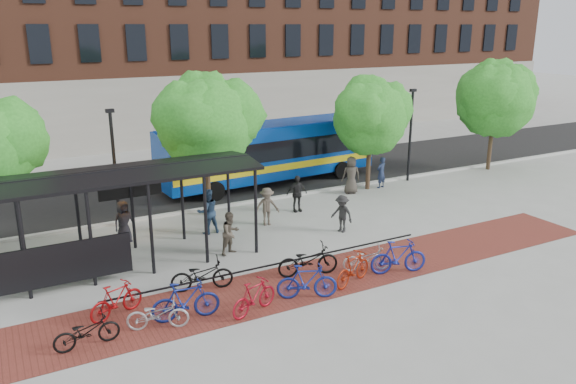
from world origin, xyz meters
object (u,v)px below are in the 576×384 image
bike_2 (158,314)px  bike_10 (367,258)px  pedestrian_6 (351,175)px  pedestrian_9 (342,214)px  tree_c (371,113)px  bike_0 (87,331)px  bike_1 (116,300)px  tree_d (496,95)px  bike_3 (186,301)px  bike_5 (254,297)px  bike_4 (202,275)px  lamp_post_left (115,165)px  pedestrian_4 (297,194)px  bus (270,149)px  pedestrian_0 (124,221)px  tree_b (207,118)px  pedestrian_8 (231,233)px  pedestrian_7 (381,172)px  bike_11 (398,257)px  lamp_post_right (410,132)px  pedestrian_2 (208,211)px  bus_shelter (106,186)px  bike_7 (307,282)px  bike_8 (308,260)px  bike_9 (353,269)px  pedestrian_3 (267,207)px

bike_2 → bike_10: bearing=-67.6°
pedestrian_6 → pedestrian_9: pedestrian_6 is taller
tree_c → pedestrian_9: bearing=-135.5°
bike_0 → bike_1: bike_1 is taller
tree_d → bike_3: bearing=-158.1°
bike_5 → bike_10: bike_5 is taller
bike_4 → pedestrian_6: (10.67, 6.94, 0.43)m
lamp_post_left → bike_2: (-0.92, -9.26, -2.28)m
tree_c → pedestrian_4: 6.37m
tree_d → bus: bearing=165.5°
pedestrian_0 → tree_c: bearing=-7.7°
tree_b → pedestrian_8: size_ratio=3.87×
tree_d → pedestrian_7: bearing=-178.6°
bus → bike_2: size_ratio=7.06×
tree_c → pedestrian_6: tree_c is taller
bike_11 → bike_1: bearing=97.2°
bike_5 → pedestrian_9: pedestrian_9 is taller
lamp_post_right → bike_3: (-16.04, -9.13, -2.13)m
tree_d → pedestrian_2: tree_d is taller
pedestrian_9 → bike_4: bearing=-91.8°
bike_11 → pedestrian_4: 7.72m
bus_shelter → tree_c: 14.77m
bike_2 → pedestrian_2: bearing=-12.0°
tree_b → bike_7: (-0.30, -9.42, -3.87)m
tree_d → pedestrian_4: 14.83m
bike_7 → pedestrian_4: 8.81m
bus → bike_3: 15.26m
bike_8 → pedestrian_2: bearing=29.2°
tree_c → bike_4: (-12.03, -7.24, -3.52)m
bike_7 → pedestrian_0: pedestrian_0 is taller
bus → bike_0: bus is taller
pedestrian_6 → bike_2: bearing=51.8°
bike_1 → bike_8: (6.50, -0.22, 0.02)m
bike_9 → pedestrian_2: (-2.59, 6.90, 0.40)m
bike_8 → bike_1: bearing=101.5°
tree_c → bike_8: bearing=-136.6°
bike_10 → pedestrian_2: bearing=49.2°
bike_8 → pedestrian_3: bearing=2.3°
lamp_post_right → pedestrian_7: 2.98m
bike_11 → pedestrian_8: bearing=62.0°
lamp_post_left → bike_3: 9.38m
bike_4 → pedestrian_6: bearing=-44.1°
bus → bike_9: size_ratio=6.74×
bike_7 → pedestrian_9: (4.35, 4.57, 0.22)m
bike_3 → bike_9: (5.73, -0.35, -0.05)m
lamp_post_right → bike_3: size_ratio=2.51×
tree_d → bike_11: bearing=-147.4°
tree_b → bus: bearing=35.6°
bike_2 → bike_5: bike_5 is taller
bike_0 → bike_3: size_ratio=0.87×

